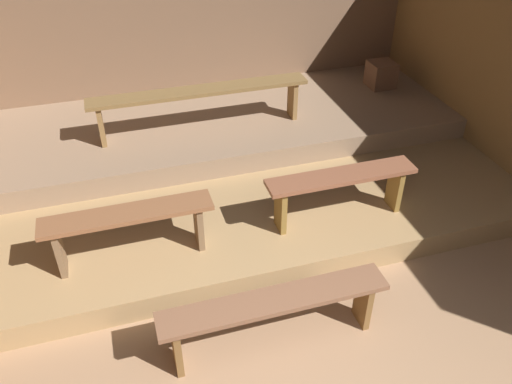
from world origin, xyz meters
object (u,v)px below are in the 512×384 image
bench_floor_center (274,308)px  bench_lower_left (129,223)px  bench_lower_right (341,185)px  bench_middle_center (200,96)px  wooden_crate_middle (381,74)px

bench_floor_center → bench_lower_left: (-0.90, 1.01, 0.22)m
bench_lower_right → bench_middle_center: size_ratio=0.58×
bench_lower_right → bench_lower_left: bearing=180.0°
bench_lower_left → wooden_crate_middle: (3.35, 2.06, 0.02)m
bench_floor_center → bench_middle_center: bearing=89.1°
bench_floor_center → bench_lower_right: 1.40m
bench_floor_center → wooden_crate_middle: size_ratio=5.35×
bench_lower_left → bench_lower_right: 1.85m
bench_floor_center → bench_lower_left: bench_lower_left is taller
bench_floor_center → bench_lower_right: bench_lower_right is taller
bench_floor_center → bench_middle_center: 2.66m
bench_floor_center → bench_middle_center: size_ratio=0.72×
bench_floor_center → bench_lower_right: bearing=46.5°
bench_floor_center → bench_lower_right: size_ratio=1.23×
bench_floor_center → wooden_crate_middle: 3.93m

